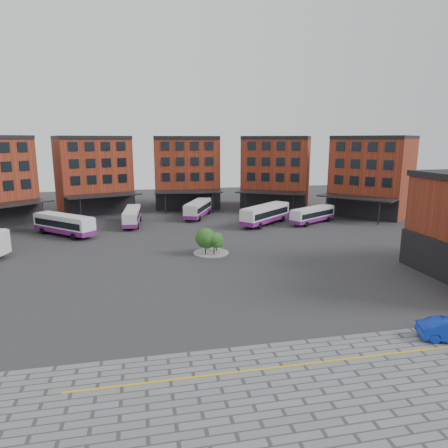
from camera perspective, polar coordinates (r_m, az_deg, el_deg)
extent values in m
plane|color=#28282B|center=(38.38, -1.73, -9.25)|extent=(160.00, 160.00, 0.00)
cube|color=gold|center=(26.64, 8.36, -19.52)|extent=(26.00, 0.15, 0.02)
cube|color=black|center=(73.01, -29.12, 1.07)|extent=(10.00, 9.07, 4.00)
cube|color=black|center=(70.60, -28.47, 2.46)|extent=(12.61, 11.97, 0.25)
cylinder|color=black|center=(71.35, -24.41, 1.30)|extent=(0.20, 0.20, 4.00)
cube|color=maroon|center=(82.49, -18.16, 6.58)|extent=(15.55, 13.69, 14.00)
cube|color=black|center=(78.38, -17.14, 2.71)|extent=(12.45, 4.71, 4.00)
cube|color=black|center=(82.20, -18.50, 11.65)|extent=(15.65, 13.97, 0.60)
cube|color=black|center=(77.42, -17.43, 7.95)|extent=(10.87, 3.87, 8.00)
cube|color=black|center=(75.84, -16.80, 3.96)|extent=(13.72, 8.39, 0.25)
cylinder|color=black|center=(73.44, -19.80, 1.94)|extent=(0.20, 0.20, 4.00)
cylinder|color=black|center=(75.62, -13.03, 2.61)|extent=(0.20, 0.20, 4.00)
cube|color=maroon|center=(84.94, -5.34, 7.26)|extent=(13.67, 10.88, 14.00)
cube|color=black|center=(80.69, -5.13, 3.44)|extent=(13.00, 1.41, 4.00)
cube|color=black|center=(84.66, -5.44, 12.19)|extent=(13.69, 11.18, 0.60)
cube|color=black|center=(79.75, -5.22, 8.55)|extent=(11.42, 0.95, 8.00)
cube|color=black|center=(78.09, -5.07, 4.64)|extent=(13.28, 5.30, 0.25)
cylinder|color=black|center=(76.52, -8.39, 2.90)|extent=(0.20, 0.20, 4.00)
cylinder|color=black|center=(76.94, -1.59, 3.07)|extent=(0.20, 0.20, 4.00)
cube|color=maroon|center=(84.04, 7.48, 7.16)|extent=(16.12, 14.81, 14.00)
cube|color=black|center=(79.84, 6.90, 3.32)|extent=(11.81, 6.35, 4.00)
cube|color=black|center=(83.76, 7.62, 12.14)|extent=(16.26, 15.08, 0.60)
cube|color=black|center=(78.90, 7.01, 8.47)|extent=(10.26, 5.33, 8.00)
cube|color=black|center=(77.27, 6.67, 4.53)|extent=(13.58, 9.82, 0.25)
cylinder|color=black|center=(76.61, 3.06, 3.02)|extent=(0.20, 0.20, 4.00)
cylinder|color=black|center=(75.24, 9.86, 2.70)|extent=(0.20, 0.20, 4.00)
cube|color=maroon|center=(79.83, 20.34, 6.28)|extent=(16.02, 16.39, 14.00)
cube|color=black|center=(75.87, 18.91, 2.30)|extent=(8.74, 10.28, 4.00)
cube|color=black|center=(79.54, 20.72, 11.51)|extent=(16.25, 16.58, 0.60)
cube|color=black|center=(74.90, 19.23, 7.72)|extent=(7.47, 8.86, 8.00)
cube|color=black|center=(73.39, 18.40, 3.61)|extent=(11.73, 12.79, 0.25)
cylinder|color=black|center=(73.70, 14.49, 2.30)|extent=(0.20, 0.20, 4.00)
cylinder|color=black|center=(70.59, 21.25, 1.45)|extent=(0.20, 0.20, 4.00)
cube|color=black|center=(45.71, 28.42, -4.59)|extent=(0.40, 12.00, 4.00)
cylinder|color=gray|center=(49.90, -1.87, -4.13)|extent=(4.40, 4.40, 0.12)
cylinder|color=#332114|center=(49.01, -2.67, -3.58)|extent=(0.14, 0.14, 1.53)
sphere|color=#26561C|center=(48.66, -2.69, -2.01)|extent=(2.43, 2.43, 2.43)
sphere|color=#26561C|center=(48.66, -2.42, -2.57)|extent=(1.70, 1.70, 1.70)
cylinder|color=#332114|center=(50.46, -1.09, -3.35)|extent=(0.14, 0.14, 1.12)
sphere|color=#26561C|center=(50.21, -1.09, -2.23)|extent=(1.80, 1.80, 1.80)
sphere|color=#26561C|center=(50.18, -0.84, -2.64)|extent=(1.26, 1.26, 1.26)
cylinder|color=#332114|center=(48.80, -1.44, -3.70)|extent=(0.14, 0.14, 1.42)
sphere|color=#26561C|center=(48.47, -1.45, -2.24)|extent=(1.72, 1.72, 1.72)
sphere|color=#26561C|center=(48.47, -1.18, -2.76)|extent=(1.20, 1.20, 1.20)
cube|color=silver|center=(63.22, -21.89, 0.04)|extent=(9.67, 9.28, 2.43)
cube|color=black|center=(63.19, -21.91, 0.19)|extent=(9.08, 8.73, 0.94)
cube|color=silver|center=(62.99, -21.98, 1.16)|extent=(9.29, 8.91, 0.12)
cube|color=black|center=(67.51, -24.65, 0.71)|extent=(1.53, 1.62, 1.09)
cube|color=#6A186E|center=(63.40, -21.83, -0.73)|extent=(9.73, 9.34, 0.70)
cylinder|color=black|center=(65.59, -24.51, -0.91)|extent=(0.93, 0.90, 0.99)
cylinder|color=black|center=(66.97, -22.76, -0.52)|extent=(0.93, 0.90, 0.99)
cylinder|color=black|center=(60.02, -20.73, -1.72)|extent=(0.93, 0.90, 0.99)
cylinder|color=black|center=(61.52, -18.92, -1.27)|extent=(0.93, 0.90, 0.99)
cube|color=silver|center=(67.50, -13.01, 1.16)|extent=(2.85, 9.99, 2.20)
cube|color=black|center=(67.47, -13.02, 1.29)|extent=(2.86, 9.20, 0.85)
cube|color=silver|center=(67.30, -13.06, 2.12)|extent=(2.73, 9.59, 0.11)
cube|color=black|center=(72.21, -12.71, 2.03)|extent=(1.91, 0.24, 0.99)
cube|color=#6A186E|center=(67.65, -12.98, 0.51)|extent=(2.89, 10.03, 0.63)
cylinder|color=black|center=(70.90, -13.67, 0.70)|extent=(0.32, 0.91, 0.90)
cylinder|color=black|center=(70.72, -11.86, 0.75)|extent=(0.32, 0.91, 0.90)
cylinder|color=black|center=(64.75, -14.17, -0.38)|extent=(0.32, 0.91, 0.90)
cylinder|color=black|center=(64.54, -12.19, -0.33)|extent=(0.32, 0.91, 0.90)
cube|color=silver|center=(72.61, -3.73, 2.28)|extent=(6.43, 10.66, 2.36)
cube|color=black|center=(72.58, -3.73, 2.41)|extent=(6.14, 9.91, 0.91)
cube|color=silver|center=(72.41, -3.74, 3.24)|extent=(6.17, 10.24, 0.12)
cube|color=black|center=(77.52, -2.71, 3.07)|extent=(1.92, 0.93, 1.06)
cube|color=#6A186E|center=(72.75, -3.72, 1.63)|extent=(6.48, 10.72, 0.67)
cylinder|color=black|center=(76.35, -3.91, 1.82)|extent=(0.65, 1.00, 0.96)
cylinder|color=black|center=(75.74, -2.16, 1.76)|extent=(0.65, 1.00, 0.96)
cylinder|color=black|center=(69.97, -5.41, 0.86)|extent=(0.65, 1.00, 0.96)
cylinder|color=black|center=(69.30, -3.50, 0.79)|extent=(0.65, 1.00, 0.96)
cube|color=silver|center=(66.73, 5.94, 1.50)|extent=(10.30, 9.41, 2.54)
cube|color=black|center=(66.70, 5.94, 1.65)|extent=(9.65, 8.86, 0.98)
cube|color=silver|center=(66.51, 5.96, 2.62)|extent=(9.89, 9.03, 0.12)
cube|color=black|center=(71.46, 8.29, 2.32)|extent=(1.53, 1.74, 1.14)
cube|color=#6A186E|center=(66.90, 5.92, 0.73)|extent=(10.36, 9.46, 0.72)
cylinder|color=black|center=(70.70, 6.57, 0.98)|extent=(0.99, 0.91, 1.04)
cylinder|color=black|center=(69.44, 8.40, 0.73)|extent=(0.99, 0.91, 1.04)
cylinder|color=black|center=(64.67, 3.24, 0.01)|extent=(0.99, 0.91, 1.04)
cylinder|color=black|center=(63.29, 5.18, -0.28)|extent=(0.99, 0.91, 1.04)
cube|color=silver|center=(68.89, 12.53, 1.37)|extent=(9.44, 6.88, 2.16)
cube|color=black|center=(68.86, 12.54, 1.50)|extent=(8.80, 6.53, 0.84)
cube|color=silver|center=(68.70, 12.58, 2.29)|extent=(9.06, 6.60, 0.11)
cube|color=black|center=(72.75, 14.69, 1.98)|extent=(1.07, 1.67, 0.97)
cube|color=#6A186E|center=(69.03, 12.51, 0.74)|extent=(9.49, 6.93, 0.62)
cylinder|color=black|center=(72.22, 13.19, 0.92)|extent=(0.89, 0.68, 0.88)
cylinder|color=black|center=(71.04, 14.65, 0.66)|extent=(0.89, 0.68, 0.88)
cylinder|color=black|center=(67.26, 10.21, 0.24)|extent=(0.89, 0.68, 0.88)
cylinder|color=black|center=(65.99, 11.73, -0.05)|extent=(0.89, 0.68, 0.88)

